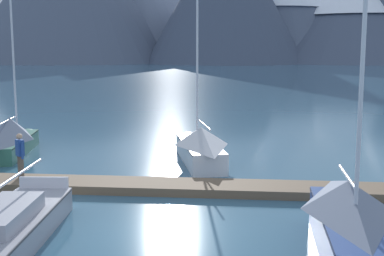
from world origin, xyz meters
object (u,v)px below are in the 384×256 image
at_px(sailboat_mid_dock_port, 199,144).
at_px(person_on_dock, 20,153).
at_px(sailboat_nearest_berth, 13,136).
at_px(sailboat_mid_dock_starboard, 352,229).
at_px(mooring_buoy_channel_marker, 37,199).

height_order(sailboat_mid_dock_port, person_on_dock, sailboat_mid_dock_port).
bearing_deg(person_on_dock, sailboat_mid_dock_port, 39.35).
xyz_separation_m(sailboat_nearest_berth, person_on_dock, (3.01, -5.75, 0.37)).
bearing_deg(sailboat_mid_dock_starboard, sailboat_mid_dock_port, 113.18).
relative_size(sailboat_nearest_berth, mooring_buoy_channel_marker, 18.59).
height_order(sailboat_mid_dock_starboard, mooring_buoy_channel_marker, sailboat_mid_dock_starboard).
bearing_deg(mooring_buoy_channel_marker, sailboat_mid_dock_port, 57.43).
bearing_deg(sailboat_nearest_berth, mooring_buoy_channel_marker, -60.22).
distance_m(sailboat_mid_dock_port, sailboat_mid_dock_starboard, 11.95).
height_order(sailboat_mid_dock_port, sailboat_mid_dock_starboard, sailboat_mid_dock_starboard).
bearing_deg(mooring_buoy_channel_marker, person_on_dock, 125.01).
height_order(sailboat_nearest_berth, person_on_dock, sailboat_nearest_berth).
height_order(sailboat_mid_dock_port, mooring_buoy_channel_marker, sailboat_mid_dock_port).
distance_m(sailboat_nearest_berth, person_on_dock, 6.50).
height_order(sailboat_nearest_berth, sailboat_mid_dock_starboard, sailboat_nearest_berth).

